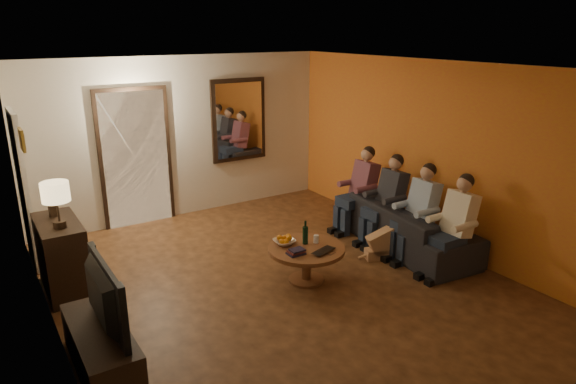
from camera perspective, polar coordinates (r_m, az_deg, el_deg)
floor at (r=6.41m, az=-0.83°, el=-10.11°), size 5.00×6.00×0.01m
ceiling at (r=5.68m, az=-0.95°, el=13.74°), size 5.00×6.00×0.01m
back_wall at (r=8.54m, az=-11.59°, el=5.94°), size 5.00×0.02×2.60m
front_wall at (r=3.88m, az=23.48°, el=-9.81°), size 5.00×0.02×2.60m
left_wall at (r=5.14m, az=-25.37°, el=-3.35°), size 0.02×6.00×2.60m
right_wall at (r=7.49m, az=15.64°, el=4.00°), size 0.02×6.00×2.60m
orange_accent at (r=7.49m, az=15.59°, el=3.99°), size 0.01×6.00×2.60m
kitchen_doorway at (r=8.33m, az=-16.56°, el=3.50°), size 1.00×0.06×2.10m
door_trim at (r=8.32m, az=-16.54°, el=3.49°), size 1.12×0.04×2.22m
fridge_glimpse at (r=8.44m, az=-14.86°, el=2.78°), size 0.45×0.03×1.70m
mirror_frame at (r=8.87m, az=-5.51°, el=7.97°), size 1.00×0.05×1.40m
mirror_glass at (r=8.84m, az=-5.42°, el=7.94°), size 0.86×0.02×1.26m
white_door at (r=7.41m, az=-27.32°, el=0.25°), size 0.06×0.85×2.04m
framed_art at (r=6.25m, az=-27.47°, el=5.17°), size 0.03×0.28×0.24m
art_canvas at (r=6.25m, az=-27.34°, el=5.19°), size 0.01×0.22×0.18m
dresser at (r=6.64m, az=-23.82°, el=-6.55°), size 0.45×0.98×0.87m
table_lamp at (r=6.19m, az=-24.28°, el=-1.31°), size 0.30×0.30×0.54m
flower_vase at (r=6.62m, az=-24.84°, el=-0.66°), size 0.14×0.14×0.44m
tv_stand at (r=5.16m, az=-20.00°, el=-16.11°), size 0.45×1.28×0.43m
tv at (r=4.90m, az=-20.65°, el=-10.96°), size 1.09×0.14×0.63m
sofa at (r=7.47m, az=13.08°, el=-3.68°), size 2.31×1.12×0.65m
person_a at (r=6.75m, az=18.05°, el=-3.96°), size 0.60×0.40×1.20m
person_b at (r=7.12m, az=14.37°, el=-2.51°), size 0.60×0.40×1.20m
person_c at (r=7.51m, az=11.07°, el=-1.20°), size 0.60×0.40×1.20m
person_d at (r=7.93m, az=8.11°, el=-0.02°), size 0.60×0.40×1.20m
dog at (r=7.07m, az=10.66°, el=-5.16°), size 0.61×0.43×0.56m
coffee_table at (r=6.39m, az=2.04°, el=-8.00°), size 1.14×1.14×0.45m
bowl at (r=6.36m, az=-0.41°, el=-5.57°), size 0.26×0.26×0.06m
oranges at (r=6.33m, az=-0.41°, el=-5.00°), size 0.20×0.20×0.08m
wine_bottle at (r=6.33m, az=1.94°, el=-4.46°), size 0.07×0.07×0.31m
wine_glass at (r=6.40m, az=3.15°, el=-5.23°), size 0.06×0.06×0.10m
book_stack at (r=6.09m, az=0.89°, el=-6.63°), size 0.20×0.15×0.07m
laptop at (r=6.13m, az=4.33°, el=-6.72°), size 0.38×0.30×0.03m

